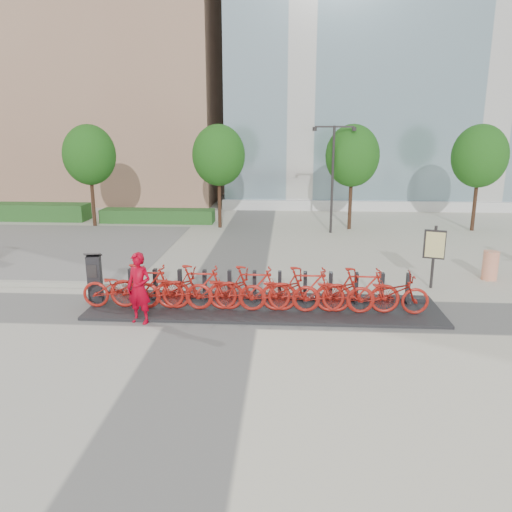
# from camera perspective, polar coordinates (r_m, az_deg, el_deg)

# --- Properties ---
(ground) EXTENTS (120.00, 120.00, 0.00)m
(ground) POSITION_cam_1_polar(r_m,az_deg,el_deg) (13.76, -4.58, -6.33)
(ground) COLOR beige
(glass_building) EXTENTS (32.00, 16.00, 24.00)m
(glass_building) POSITION_cam_1_polar(r_m,az_deg,el_deg) (41.22, 22.55, 23.28)
(glass_building) COLOR slate
(glass_building) RESTS_ON ground
(gravel_patch) EXTENTS (14.00, 14.00, 0.00)m
(gravel_patch) POSITION_cam_1_polar(r_m,az_deg,el_deg) (23.55, -26.83, 0.89)
(gravel_patch) COLOR slate
(gravel_patch) RESTS_ON ground
(hedge_b) EXTENTS (6.00, 1.20, 0.70)m
(hedge_b) POSITION_cam_1_polar(r_m,az_deg,el_deg) (27.22, -11.15, 4.53)
(hedge_b) COLOR #2B6F29
(hedge_b) RESTS_ON ground
(tree_0) EXTENTS (2.60, 2.60, 5.10)m
(tree_0) POSITION_cam_1_polar(r_m,az_deg,el_deg) (26.68, -18.51, 10.89)
(tree_0) COLOR #3F2614
(tree_0) RESTS_ON ground
(tree_1) EXTENTS (2.60, 2.60, 5.10)m
(tree_1) POSITION_cam_1_polar(r_m,az_deg,el_deg) (25.01, -4.28, 11.39)
(tree_1) COLOR #3F2614
(tree_1) RESTS_ON ground
(tree_2) EXTENTS (2.60, 2.60, 5.10)m
(tree_2) POSITION_cam_1_polar(r_m,az_deg,el_deg) (24.97, 10.96, 11.17)
(tree_2) COLOR #3F2614
(tree_2) RESTS_ON ground
(tree_3) EXTENTS (2.60, 2.60, 5.10)m
(tree_3) POSITION_cam_1_polar(r_m,az_deg,el_deg) (26.39, 24.20, 10.35)
(tree_3) COLOR #3F2614
(tree_3) RESTS_ON ground
(streetlamp) EXTENTS (2.00, 0.20, 5.00)m
(streetlamp) POSITION_cam_1_polar(r_m,az_deg,el_deg) (23.90, 8.79, 10.04)
(streetlamp) COLOR black
(streetlamp) RESTS_ON ground
(dock_pad) EXTENTS (9.60, 2.40, 0.08)m
(dock_pad) POSITION_cam_1_polar(r_m,az_deg,el_deg) (13.91, 0.93, -5.88)
(dock_pad) COLOR #252427
(dock_pad) RESTS_ON ground
(dock_rail_posts) EXTENTS (8.02, 0.50, 0.85)m
(dock_rail_posts) POSITION_cam_1_polar(r_m,az_deg,el_deg) (14.20, 1.27, -3.46)
(dock_rail_posts) COLOR black
(dock_rail_posts) RESTS_ON dock_pad
(bike_0) EXTENTS (2.12, 0.74, 1.12)m
(bike_0) POSITION_cam_1_polar(r_m,az_deg,el_deg) (14.11, -15.20, -3.54)
(bike_0) COLOR #A41B13
(bike_0) RESTS_ON dock_pad
(bike_1) EXTENTS (2.06, 0.58, 1.24)m
(bike_1) POSITION_cam_1_polar(r_m,az_deg,el_deg) (13.87, -12.39, -3.40)
(bike_1) COLOR #A41B13
(bike_1) RESTS_ON dock_pad
(bike_2) EXTENTS (2.12, 0.74, 1.12)m
(bike_2) POSITION_cam_1_polar(r_m,az_deg,el_deg) (13.71, -9.48, -3.73)
(bike_2) COLOR #A41B13
(bike_2) RESTS_ON dock_pad
(bike_3) EXTENTS (2.06, 0.58, 1.24)m
(bike_3) POSITION_cam_1_polar(r_m,az_deg,el_deg) (13.55, -6.52, -3.57)
(bike_3) COLOR #A41B13
(bike_3) RESTS_ON dock_pad
(bike_4) EXTENTS (2.12, 0.74, 1.12)m
(bike_4) POSITION_cam_1_polar(r_m,az_deg,el_deg) (13.47, -3.48, -3.90)
(bike_4) COLOR #A41B13
(bike_4) RESTS_ON dock_pad
(bike_5) EXTENTS (2.06, 0.58, 1.24)m
(bike_5) POSITION_cam_1_polar(r_m,az_deg,el_deg) (13.38, -0.42, -3.72)
(bike_5) COLOR #A41B13
(bike_5) RESTS_ON dock_pad
(bike_6) EXTENTS (2.12, 0.74, 1.12)m
(bike_6) POSITION_cam_1_polar(r_m,az_deg,el_deg) (13.37, 2.67, -4.02)
(bike_6) COLOR #A41B13
(bike_6) RESTS_ON dock_pad
(bike_7) EXTENTS (2.06, 0.58, 1.24)m
(bike_7) POSITION_cam_1_polar(r_m,az_deg,el_deg) (13.36, 5.77, -3.82)
(bike_7) COLOR #A41B13
(bike_7) RESTS_ON dock_pad
(bike_8) EXTENTS (2.12, 0.74, 1.12)m
(bike_8) POSITION_cam_1_polar(r_m,az_deg,el_deg) (13.43, 8.84, -4.10)
(bike_8) COLOR #A41B13
(bike_8) RESTS_ON dock_pad
(bike_9) EXTENTS (2.06, 0.58, 1.24)m
(bike_9) POSITION_cam_1_polar(r_m,az_deg,el_deg) (13.49, 11.90, -3.87)
(bike_9) COLOR #A41B13
(bike_9) RESTS_ON dock_pad
(bike_10) EXTENTS (2.12, 0.74, 1.12)m
(bike_10) POSITION_cam_1_polar(r_m,az_deg,el_deg) (13.64, 14.89, -4.13)
(bike_10) COLOR #A41B13
(bike_10) RESTS_ON dock_pad
(kiosk) EXTENTS (0.50, 0.44, 1.44)m
(kiosk) POSITION_cam_1_polar(r_m,az_deg,el_deg) (14.83, -17.95, -2.34)
(kiosk) COLOR black
(kiosk) RESTS_ON dock_pad
(worker_red) EXTENTS (0.77, 0.62, 1.84)m
(worker_red) POSITION_cam_1_polar(r_m,az_deg,el_deg) (13.01, -13.22, -3.60)
(worker_red) COLOR #A60016
(worker_red) RESTS_ON ground
(construction_barrel) EXTENTS (0.62, 0.62, 0.96)m
(construction_barrel) POSITION_cam_1_polar(r_m,az_deg,el_deg) (18.15, 25.20, -0.98)
(construction_barrel) COLOR #E44200
(construction_barrel) RESTS_ON ground
(map_sign) EXTENTS (0.65, 0.29, 1.98)m
(map_sign) POSITION_cam_1_polar(r_m,az_deg,el_deg) (16.30, 19.71, 0.96)
(map_sign) COLOR black
(map_sign) RESTS_ON ground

